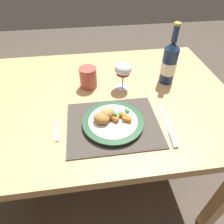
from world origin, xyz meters
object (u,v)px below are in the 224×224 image
object	(u,v)px
drinking_cup	(88,77)
fork	(56,131)
table_knife	(170,129)
bottle	(169,63)
dinner_plate	(113,122)
wine_glass	(123,70)
dining_table	(96,111)

from	to	relation	value
drinking_cup	fork	bearing A→B (deg)	-116.22
table_knife	bottle	distance (m)	0.34
dinner_plate	wine_glass	xyz separation A→B (m)	(0.08, 0.24, 0.08)
table_knife	bottle	world-z (taller)	bottle
table_knife	drinking_cup	bearing A→B (deg)	131.22
dining_table	bottle	size ratio (longest dim) A/B	4.49
fork	bottle	world-z (taller)	bottle
table_knife	dining_table	bearing A→B (deg)	136.76
wine_glass	bottle	xyz separation A→B (m)	(0.22, 0.02, 0.01)
wine_glass	dining_table	bearing A→B (deg)	-162.00
dinner_plate	fork	xyz separation A→B (m)	(-0.21, -0.00, -0.01)
wine_glass	drinking_cup	distance (m)	0.17
table_knife	wine_glass	xyz separation A→B (m)	(-0.13, 0.29, 0.09)
fork	drinking_cup	distance (m)	0.31
table_knife	drinking_cup	size ratio (longest dim) A/B	2.21
dining_table	wine_glass	world-z (taller)	wine_glass
fork	table_knife	bearing A→B (deg)	-6.75
bottle	drinking_cup	size ratio (longest dim) A/B	2.88
table_knife	wine_glass	bearing A→B (deg)	113.70
bottle	drinking_cup	distance (m)	0.38
dining_table	fork	size ratio (longest dim) A/B	10.23
dining_table	fork	xyz separation A→B (m)	(-0.16, -0.20, 0.10)
fork	wine_glass	xyz separation A→B (m)	(0.29, 0.24, 0.09)
dining_table	drinking_cup	xyz separation A→B (m)	(-0.02, 0.08, 0.15)
dinner_plate	wine_glass	bearing A→B (deg)	71.64
fork	wine_glass	distance (m)	0.39
dinner_plate	fork	distance (m)	0.21
dining_table	bottle	xyz separation A→B (m)	(0.36, 0.07, 0.20)
fork	table_knife	xyz separation A→B (m)	(0.42, -0.05, 0.00)
table_knife	wine_glass	size ratio (longest dim) A/B	1.66
dining_table	dinner_plate	size ratio (longest dim) A/B	5.42
dining_table	dinner_plate	world-z (taller)	dinner_plate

